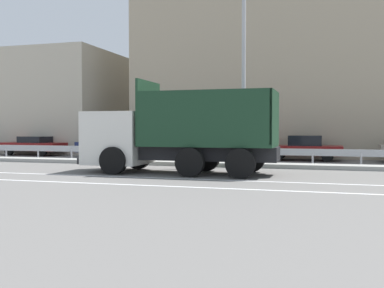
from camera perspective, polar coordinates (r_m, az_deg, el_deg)
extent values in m
plane|color=#605E5B|center=(17.91, -2.26, -3.52)|extent=(320.00, 320.00, 0.00)
cube|color=silver|center=(15.58, -3.49, -4.35)|extent=(65.26, 0.16, 0.01)
cube|color=silver|center=(13.74, -6.35, -5.22)|extent=(65.26, 0.16, 0.01)
cube|color=gray|center=(20.72, 0.38, -2.51)|extent=(35.90, 1.10, 0.18)
cube|color=#9EA0A5|center=(22.00, 1.37, -0.86)|extent=(65.26, 0.04, 0.32)
cylinder|color=#ADADB2|center=(27.35, -22.52, -1.09)|extent=(0.09, 0.09, 0.62)
cylinder|color=#ADADB2|center=(26.09, -18.96, -1.19)|extent=(0.09, 0.09, 0.62)
cylinder|color=#ADADB2|center=(24.94, -15.05, -1.30)|extent=(0.09, 0.09, 0.62)
cylinder|color=#ADADB2|center=(23.92, -10.79, -1.40)|extent=(0.09, 0.09, 0.62)
cylinder|color=#ADADB2|center=(23.04, -6.17, -1.51)|extent=(0.09, 0.09, 0.62)
cylinder|color=#ADADB2|center=(22.32, -1.22, -1.61)|extent=(0.09, 0.09, 0.62)
cylinder|color=#ADADB2|center=(21.77, 4.02, -1.71)|extent=(0.09, 0.09, 0.62)
cylinder|color=#ADADB2|center=(21.42, 9.48, -1.80)|extent=(0.09, 0.09, 0.62)
cylinder|color=#ADADB2|center=(21.27, 15.07, -1.87)|extent=(0.09, 0.09, 0.62)
cylinder|color=#ADADB2|center=(21.32, 20.68, -1.92)|extent=(0.09, 0.09, 0.62)
cube|color=silver|center=(18.17, -9.26, 0.77)|extent=(2.23, 2.38, 2.06)
cube|color=black|center=(18.68, -12.39, 1.87)|extent=(0.03, 2.04, 0.78)
cube|color=black|center=(18.74, -12.45, -1.88)|extent=(0.10, 2.33, 0.24)
cube|color=black|center=(16.90, 2.14, -1.18)|extent=(5.20, 1.32, 0.53)
cube|color=#193823|center=(16.89, 2.14, -0.08)|extent=(4.99, 2.29, 0.12)
cube|color=#193823|center=(15.83, 1.16, 3.46)|extent=(4.99, 0.11, 1.92)
cube|color=#193823|center=(17.94, 3.01, 3.29)|extent=(4.99, 0.11, 1.92)
cube|color=#193823|center=(17.66, -5.57, 4.08)|extent=(0.10, 2.28, 2.39)
cube|color=#193823|center=(16.44, 10.43, 3.37)|extent=(0.10, 2.28, 1.92)
cylinder|color=black|center=(17.02, -9.95, -2.09)|extent=(1.04, 0.32, 1.04)
cylinder|color=black|center=(19.12, -6.83, -1.61)|extent=(1.04, 0.32, 1.04)
cylinder|color=black|center=(15.91, -0.27, -2.34)|extent=(1.04, 0.32, 1.04)
cylinder|color=black|center=(18.14, 1.86, -1.80)|extent=(1.04, 0.32, 1.04)
cylinder|color=black|center=(15.48, 6.18, -2.48)|extent=(1.04, 0.32, 1.04)
cylinder|color=black|center=(17.77, 7.54, -1.90)|extent=(1.04, 0.32, 1.04)
cylinder|color=white|center=(21.62, -6.55, -2.10)|extent=(0.16, 0.16, 0.35)
cylinder|color=black|center=(21.60, -6.56, -1.17)|extent=(0.16, 0.16, 0.35)
cylinder|color=white|center=(21.58, -6.56, -0.23)|extent=(0.16, 0.16, 0.35)
cylinder|color=black|center=(21.57, -6.57, 0.71)|extent=(0.16, 0.16, 0.35)
cylinder|color=white|center=(21.56, -6.57, 1.64)|extent=(0.16, 0.16, 0.35)
cylinder|color=#1E4CB2|center=(21.57, -6.57, 3.00)|extent=(0.67, 0.03, 0.67)
cylinder|color=white|center=(21.57, -6.57, 3.00)|extent=(0.72, 0.02, 0.72)
cylinder|color=#ADADB2|center=(20.25, 6.58, 10.48)|extent=(0.18, 0.18, 9.42)
cube|color=maroon|center=(30.33, -19.36, -0.30)|extent=(4.26, 2.04, 0.51)
cube|color=black|center=(30.23, -19.19, 0.55)|extent=(1.85, 1.65, 0.39)
cylinder|color=black|center=(30.57, -22.20, -0.79)|extent=(0.61, 0.24, 0.60)
cylinder|color=black|center=(31.80, -20.17, -0.66)|extent=(0.61, 0.24, 0.60)
cylinder|color=black|center=(28.89, -18.47, -0.90)|extent=(0.61, 0.24, 0.60)
cylinder|color=black|center=(30.18, -16.48, -0.76)|extent=(0.61, 0.24, 0.60)
cube|color=navy|center=(26.98, -9.68, -0.39)|extent=(4.53, 1.72, 0.60)
cube|color=black|center=(27.02, -9.94, 0.78)|extent=(1.91, 1.48, 0.50)
cylinder|color=black|center=(27.16, -6.29, -0.99)|extent=(0.60, 0.21, 0.60)
cylinder|color=black|center=(25.70, -7.61, -1.17)|extent=(0.60, 0.21, 0.60)
cylinder|color=black|center=(28.32, -11.54, -0.89)|extent=(0.60, 0.21, 0.60)
cylinder|color=black|center=(26.93, -13.08, -1.06)|extent=(0.60, 0.21, 0.60)
cube|color=maroon|center=(24.79, 1.80, -0.57)|extent=(4.30, 2.10, 0.60)
cube|color=black|center=(24.79, 1.52, 0.78)|extent=(1.87, 1.68, 0.57)
cylinder|color=black|center=(25.44, 4.99, -1.19)|extent=(0.61, 0.25, 0.60)
cylinder|color=black|center=(23.79, 4.53, -1.42)|extent=(0.61, 0.25, 0.60)
cylinder|color=black|center=(25.87, -0.70, -1.13)|extent=(0.61, 0.25, 0.60)
cylinder|color=black|center=(24.25, -1.54, -1.34)|extent=(0.61, 0.25, 0.60)
cube|color=maroon|center=(24.63, 13.90, -0.77)|extent=(4.06, 1.74, 0.50)
cube|color=black|center=(24.60, 14.19, 0.43)|extent=(1.71, 1.52, 0.54)
cylinder|color=black|center=(23.92, 10.78, -1.43)|extent=(0.60, 0.20, 0.60)
cylinder|color=black|center=(25.55, 11.17, -1.21)|extent=(0.60, 0.20, 0.60)
cylinder|color=black|center=(23.79, 16.82, -1.50)|extent=(0.60, 0.20, 0.60)
cylinder|color=black|center=(25.43, 16.81, -1.27)|extent=(0.60, 0.20, 0.60)
cube|color=#B7AD99|center=(39.10, -17.11, 4.65)|extent=(13.97, 14.97, 7.13)
cube|color=tan|center=(32.60, 15.40, 11.21)|extent=(22.24, 12.48, 13.93)
cube|color=silver|center=(47.12, 22.02, 6.24)|extent=(3.60, 3.60, 10.59)
sphere|color=gold|center=(48.07, 22.13, 14.10)|extent=(3.24, 3.24, 3.24)
cone|color=gold|center=(48.50, 22.16, 16.29)|extent=(0.30, 0.30, 1.20)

